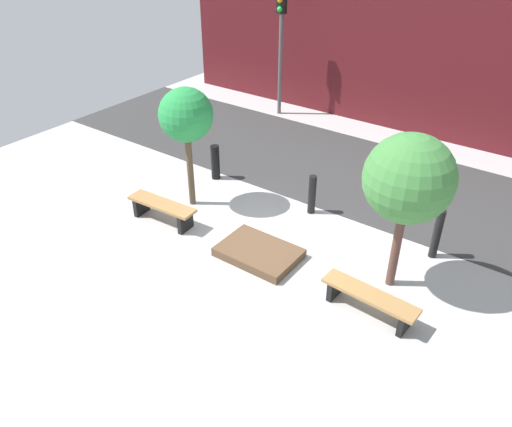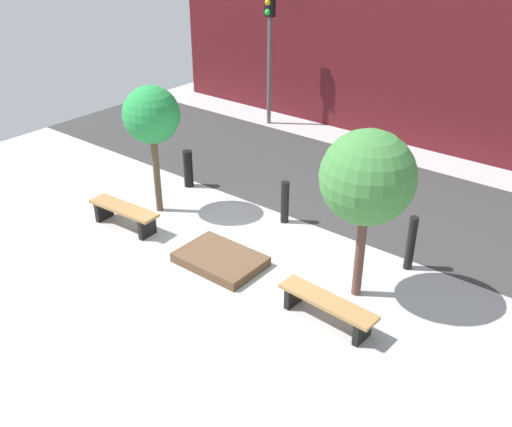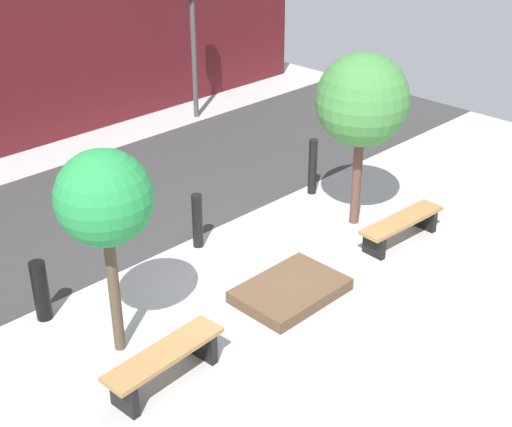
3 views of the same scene
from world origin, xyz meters
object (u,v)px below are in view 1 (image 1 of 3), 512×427
Objects in this scene: tree_behind_right_bench at (409,179)px; bench_right at (369,299)px; bollard_left at (312,195)px; bollard_center at (437,234)px; tree_behind_left_bench at (186,116)px; bollard_far_left at (215,162)px; bench_left at (162,208)px; planter_bed at (259,253)px; traffic_light_west at (281,29)px.

bench_right is at bearing -90.00° from tree_behind_right_bench.
bollard_left reaches higher than bench_right.
tree_behind_right_bench is 2.12m from bollard_center.
bench_right is 5.32m from tree_behind_left_bench.
tree_behind_right_bench is 5.68m from bollard_far_left.
bench_right is 0.62× the size of tree_behind_left_bench.
bollard_left is at bearing 152.44° from tree_behind_right_bench.
tree_behind_right_bench is (4.90, 0.96, 1.85)m from bench_left.
planter_bed is 0.56× the size of tree_behind_left_bench.
traffic_light_west reaches higher than bench_right.
bollard_center is at bearing 13.67° from tree_behind_left_bench.
tree_behind_right_bench reaches higher than bollard_center.
bollard_center is (0.36, 1.28, -1.66)m from tree_behind_right_bench.
bollard_center is at bearing 36.02° from planter_bed.
planter_bed is at bearing -36.02° from bollard_far_left.
bench_right is 5.71m from bollard_far_left.
tree_behind_left_bench is 4.90m from tree_behind_right_bench.
bollard_far_left is at bearing 166.33° from tree_behind_right_bench.
bench_right is 1.86× the size of bollard_left.
bollard_left is (-2.45, 2.24, 0.15)m from bench_right.
traffic_light_west is (-6.81, 4.70, 2.16)m from bollard_center.
bollard_center is at bearing 0.00° from bollard_far_left.
bollard_center reaches higher than bench_right.
bollard_far_left is at bearing 160.33° from bench_right.
bench_left is at bearing -137.56° from bollard_left.
bollard_center is at bearing 74.45° from tree_behind_right_bench.
traffic_light_west reaches higher than tree_behind_left_bench.
planter_bed is at bearing -162.74° from tree_behind_right_bench.
bollard_center is (5.25, 2.24, 0.20)m from bench_left.
planter_bed is (2.45, 0.20, -0.24)m from bench_left.
traffic_light_west is at bearing 104.61° from tree_behind_left_bench.
tree_behind_left_bench is at bearing -166.33° from bollard_center.
bench_right reaches higher than planter_bed.
bench_left is 1.79× the size of bollard_left.
bollard_left reaches higher than bollard_far_left.
bench_left is 2.47m from planter_bed.
bench_left is 7.49m from traffic_light_west.
bollard_left is at bearing -49.54° from traffic_light_west.
bollard_center is (5.61, 0.00, 0.09)m from bollard_far_left.
bench_right is at bearing -11.10° from tree_behind_left_bench.
tree_behind_left_bench is at bearing 86.59° from bench_left.
bollard_left reaches higher than bench_left.
tree_behind_right_bench is 3.33× the size of bollard_far_left.
tree_behind_right_bench is at bearing 7.69° from bench_left.
planter_bed is 0.53× the size of tree_behind_right_bench.
bollard_far_left reaches higher than planter_bed.
bench_left is at bearing -77.35° from traffic_light_west.
tree_behind_left_bench is 5.64m from bollard_center.
bench_right is at bearing -4.67° from planter_bed.
planter_bed is 0.40× the size of traffic_light_west.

